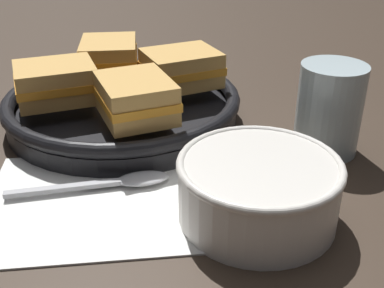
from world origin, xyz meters
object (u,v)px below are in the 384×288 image
object	(u,v)px
soup_bowl	(258,186)
skillet	(123,106)
sandwich_near_left	(56,82)
sandwich_near_right	(136,98)
drinking_glass	(329,109)
spoon	(124,181)
sandwich_far_left	(181,68)
sandwich_far_right	(109,57)

from	to	relation	value
soup_bowl	skillet	xyz separation A→B (m)	(-0.16, 0.21, -0.01)
skillet	sandwich_near_left	bearing A→B (deg)	-157.51
sandwich_near_right	drinking_glass	size ratio (longest dim) A/B	1.15
sandwich_near_left	sandwich_near_right	size ratio (longest dim) A/B	0.99
spoon	sandwich_far_left	xyz separation A→B (m)	(0.05, 0.20, 0.06)
sandwich_near_left	sandwich_far_right	world-z (taller)	same
sandwich_near_left	drinking_glass	size ratio (longest dim) A/B	1.14
sandwich_near_right	sandwich_far_right	bearing A→B (deg)	112.49
soup_bowl	sandwich_far_right	world-z (taller)	sandwich_far_right
sandwich_far_right	sandwich_far_left	bearing A→B (deg)	-22.51
sandwich_far_left	spoon	bearing A→B (deg)	-103.01
spoon	skillet	world-z (taller)	skillet
soup_bowl	sandwich_near_left	bearing A→B (deg)	143.78
sandwich_near_left	sandwich_near_right	xyz separation A→B (m)	(0.11, -0.04, 0.00)
sandwich_near_left	sandwich_far_right	xyz separation A→B (m)	(0.04, 0.11, 0.00)
soup_bowl	drinking_glass	distance (m)	0.17
sandwich_near_right	sandwich_far_left	world-z (taller)	same
skillet	sandwich_near_left	world-z (taller)	sandwich_near_left
soup_bowl	sandwich_near_left	xyz separation A→B (m)	(-0.24, 0.18, 0.03)
drinking_glass	skillet	bearing A→B (deg)	165.07
spoon	sandwich_far_right	xyz separation A→B (m)	(-0.06, 0.24, 0.06)
spoon	sandwich_near_left	bearing A→B (deg)	113.09
spoon	sandwich_far_left	size ratio (longest dim) A/B	1.38
soup_bowl	sandwich_far_left	xyz separation A→B (m)	(-0.09, 0.24, 0.03)
sandwich_near_left	sandwich_far_right	size ratio (longest dim) A/B	1.11
drinking_glass	sandwich_far_right	bearing A→B (deg)	153.31
soup_bowl	sandwich_near_left	world-z (taller)	sandwich_near_left
soup_bowl	sandwich_far_right	size ratio (longest dim) A/B	1.40
spoon	sandwich_near_right	world-z (taller)	sandwich_near_right
soup_bowl	sandwich_far_left	size ratio (longest dim) A/B	1.24
skillet	drinking_glass	bearing A→B (deg)	-14.93
skillet	sandwich_near_left	xyz separation A→B (m)	(-0.08, -0.03, 0.04)
soup_bowl	drinking_glass	size ratio (longest dim) A/B	1.43
sandwich_far_right	sandwich_near_right	bearing A→B (deg)	-67.51
spoon	sandwich_far_right	world-z (taller)	sandwich_far_right
skillet	sandwich_far_left	xyz separation A→B (m)	(0.08, 0.03, 0.04)
sandwich_near_left	sandwich_far_left	bearing A→B (deg)	22.49
sandwich_near_right	drinking_glass	distance (m)	0.22
soup_bowl	spoon	bearing A→B (deg)	162.09
skillet	sandwich_far_left	bearing A→B (deg)	22.49
soup_bowl	sandwich_near_right	xyz separation A→B (m)	(-0.13, 0.13, 0.03)
sandwich_near_left	spoon	bearing A→B (deg)	-51.35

